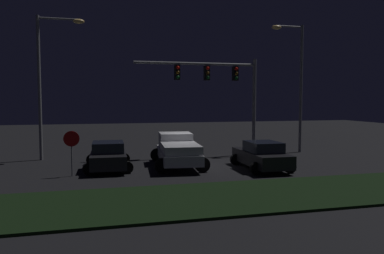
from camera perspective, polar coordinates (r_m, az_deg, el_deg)
ground_plane at (r=22.35m, az=-0.64°, el=-5.55°), size 80.00×80.00×0.00m
grass_median at (r=14.93m, az=6.80°, el=-10.24°), size 25.66×4.85×0.10m
pickup_truck at (r=21.55m, az=-2.19°, el=-3.23°), size 3.21×5.56×1.80m
car_sedan at (r=21.02m, az=-12.41°, el=-4.22°), size 2.59×4.46×1.51m
car_sedan_far at (r=20.97m, az=10.36°, el=-4.21°), size 2.54×4.44×1.51m
traffic_signal_gantry at (r=25.67m, az=4.28°, el=6.66°), size 8.32×0.56×6.50m
street_lamp_left at (r=25.38m, az=-20.65°, el=7.90°), size 2.86×0.44×8.87m
street_lamp_right at (r=28.09m, az=15.22°, el=7.65°), size 2.42×0.44×8.97m
stop_sign at (r=19.48m, az=-17.54°, el=-2.52°), size 0.76×0.08×2.23m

